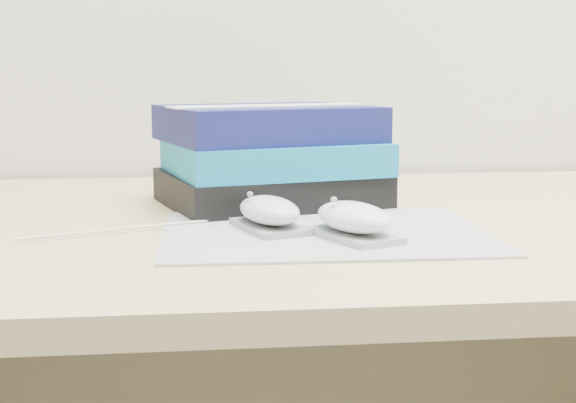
{
  "coord_description": "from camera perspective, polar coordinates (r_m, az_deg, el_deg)",
  "views": [
    {
      "loc": [
        -0.17,
        0.58,
        0.91
      ],
      "look_at": [
        -0.07,
        1.45,
        0.77
      ],
      "focal_mm": 50.0,
      "sensor_mm": 36.0,
      "label": 1
    }
  ],
  "objects": [
    {
      "name": "mousepad",
      "position": [
        0.91,
        2.59,
        -2.21
      ],
      "size": [
        0.37,
        0.29,
        0.0
      ],
      "primitive_type": "cube",
      "rotation": [
        0.0,
        0.0,
        -0.01
      ],
      "color": "gray",
      "rests_on": "desk"
    },
    {
      "name": "mouse_rear",
      "position": [
        0.92,
        -1.34,
        -0.83
      ],
      "size": [
        0.09,
        0.12,
        0.04
      ],
      "color": "gray",
      "rests_on": "mousepad"
    },
    {
      "name": "usb_cable",
      "position": [
        0.93,
        -11.75,
        -1.93
      ],
      "size": [
        0.22,
        0.1,
        0.0
      ],
      "primitive_type": "cylinder",
      "rotation": [
        0.0,
        1.57,
        0.4
      ],
      "color": "silver",
      "rests_on": "mousepad"
    },
    {
      "name": "pouch",
      "position": [
        1.17,
        -3.92,
        3.01
      ],
      "size": [
        0.15,
        0.13,
        0.12
      ],
      "color": "black",
      "rests_on": "desk"
    },
    {
      "name": "mouse_front",
      "position": [
        0.87,
        4.69,
        -1.33
      ],
      "size": [
        0.1,
        0.13,
        0.05
      ],
      "color": "#99999C",
      "rests_on": "mousepad"
    },
    {
      "name": "desk",
      "position": [
        1.15,
        2.62,
        -11.99
      ],
      "size": [
        1.6,
        0.8,
        0.73
      ],
      "color": "tan",
      "rests_on": "ground"
    },
    {
      "name": "book_stack",
      "position": [
        1.1,
        -1.27,
        3.24
      ],
      "size": [
        0.33,
        0.29,
        0.14
      ],
      "color": "black",
      "rests_on": "desk"
    }
  ]
}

